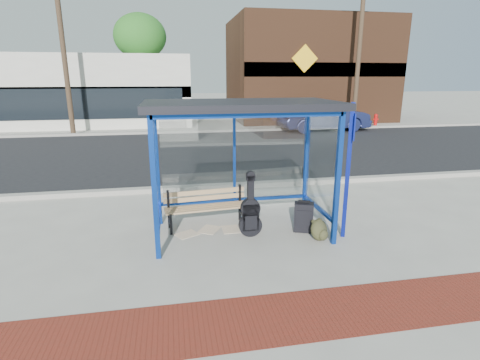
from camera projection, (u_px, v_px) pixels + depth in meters
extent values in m
plane|color=#B2ADA0|center=(241.00, 233.00, 7.01)|extent=(120.00, 120.00, 0.00)
cube|color=maroon|center=(281.00, 317.00, 4.55)|extent=(60.00, 1.00, 0.01)
cube|color=gray|center=(221.00, 186.00, 9.74)|extent=(60.00, 0.25, 0.12)
cube|color=black|center=(203.00, 151.00, 14.59)|extent=(60.00, 10.00, 0.00)
cube|color=gray|center=(195.00, 132.00, 19.41)|extent=(60.00, 0.25, 0.12)
cube|color=#B2ADA0|center=(192.00, 128.00, 21.22)|extent=(60.00, 4.00, 0.01)
cube|color=navy|center=(154.00, 190.00, 5.73)|extent=(0.08, 0.08, 2.30)
cube|color=navy|center=(338.00, 180.00, 6.26)|extent=(0.08, 0.08, 2.30)
cube|color=navy|center=(157.00, 167.00, 7.15)|extent=(0.08, 0.08, 2.30)
cube|color=navy|center=(306.00, 161.00, 7.68)|extent=(0.08, 0.08, 2.30)
cube|color=navy|center=(234.00, 107.00, 7.12)|extent=(3.00, 0.08, 0.08)
cube|color=navy|center=(251.00, 115.00, 5.70)|extent=(3.00, 0.08, 0.08)
cube|color=navy|center=(152.00, 112.00, 6.14)|extent=(0.08, 1.50, 0.08)
cube|color=navy|center=(324.00, 109.00, 6.67)|extent=(0.08, 1.50, 0.08)
cube|color=navy|center=(234.00, 200.00, 7.62)|extent=(3.00, 0.08, 0.06)
cube|color=navy|center=(158.00, 218.00, 6.64)|extent=(0.08, 1.50, 0.06)
cube|color=navy|center=(318.00, 208.00, 7.17)|extent=(0.08, 1.50, 0.06)
cube|color=navy|center=(234.00, 154.00, 7.36)|extent=(0.05, 0.05, 1.90)
cube|color=silver|center=(234.00, 156.00, 7.37)|extent=(2.84, 0.01, 1.82)
cube|color=silver|center=(155.00, 168.00, 6.40)|extent=(0.02, 1.34, 1.82)
cube|color=silver|center=(321.00, 161.00, 6.92)|extent=(0.02, 1.34, 1.82)
cube|color=black|center=(241.00, 105.00, 6.38)|extent=(3.30, 1.80, 0.12)
cube|color=silver|center=(34.00, 91.00, 21.95)|extent=(18.00, 6.00, 4.00)
cube|color=black|center=(15.00, 93.00, 19.16)|extent=(18.00, 0.10, 0.60)
cube|color=black|center=(16.00, 105.00, 19.25)|extent=(17.00, 0.04, 1.60)
cube|color=#59331E|center=(307.00, 70.00, 25.08)|extent=(10.00, 7.00, 6.40)
cube|color=black|center=(328.00, 70.00, 21.81)|extent=(10.00, 0.10, 0.80)
cube|color=yellow|center=(305.00, 59.00, 21.30)|extent=(1.56, 0.06, 1.56)
cylinder|color=#4C3826|center=(143.00, 81.00, 26.66)|extent=(0.36, 0.36, 5.00)
ellipsoid|color=#20651D|center=(140.00, 36.00, 25.85)|extent=(3.60, 3.60, 3.06)
cylinder|color=#4C3826|center=(346.00, 81.00, 29.38)|extent=(0.36, 0.36, 5.00)
ellipsoid|color=#20651D|center=(349.00, 40.00, 28.57)|extent=(3.60, 3.60, 3.06)
cylinder|color=#4C3826|center=(63.00, 50.00, 17.58)|extent=(0.24, 0.24, 8.00)
cylinder|color=#4C3826|center=(359.00, 54.00, 20.21)|extent=(0.24, 0.24, 8.00)
cube|color=black|center=(171.00, 224.00, 6.88)|extent=(0.05, 0.05, 0.40)
cube|color=black|center=(169.00, 209.00, 7.15)|extent=(0.05, 0.05, 0.75)
cube|color=black|center=(170.00, 221.00, 7.04)|extent=(0.08, 0.36, 0.04)
cube|color=black|center=(245.00, 217.00, 7.26)|extent=(0.05, 0.05, 0.40)
cube|color=black|center=(240.00, 202.00, 7.53)|extent=(0.05, 0.05, 0.75)
cube|color=black|center=(242.00, 214.00, 7.42)|extent=(0.08, 0.36, 0.04)
cube|color=tan|center=(208.00, 210.00, 7.04)|extent=(1.60, 0.24, 0.03)
cube|color=tan|center=(207.00, 208.00, 7.13)|extent=(1.60, 0.24, 0.03)
cube|color=tan|center=(206.00, 207.00, 7.22)|extent=(1.60, 0.24, 0.03)
cube|color=tan|center=(205.00, 205.00, 7.31)|extent=(1.60, 0.24, 0.03)
cube|color=tan|center=(205.00, 198.00, 7.31)|extent=(1.59, 0.18, 0.09)
cube|color=tan|center=(205.00, 192.00, 7.28)|extent=(1.59, 0.18, 0.09)
cylinder|color=black|center=(250.00, 225.00, 6.82)|extent=(0.42, 0.12, 0.42)
cylinder|color=black|center=(250.00, 208.00, 6.73)|extent=(0.35, 0.12, 0.35)
cube|color=black|center=(250.00, 217.00, 6.78)|extent=(0.30, 0.12, 0.50)
cube|color=black|center=(251.00, 190.00, 6.64)|extent=(0.11, 0.10, 0.50)
cube|color=black|center=(251.00, 178.00, 6.58)|extent=(0.15, 0.10, 0.10)
cube|color=black|center=(304.00, 217.00, 7.00)|extent=(0.41, 0.33, 0.55)
cylinder|color=black|center=(296.00, 229.00, 7.09)|extent=(0.12, 0.21, 0.05)
cylinder|color=black|center=(310.00, 230.00, 7.05)|extent=(0.12, 0.21, 0.05)
cube|color=black|center=(304.00, 201.00, 6.92)|extent=(0.22, 0.12, 0.04)
cube|color=black|center=(304.00, 218.00, 6.89)|extent=(0.27, 0.11, 0.30)
ellipsoid|color=#2F2F1A|center=(319.00, 230.00, 6.64)|extent=(0.39, 0.33, 0.39)
ellipsoid|color=#2F2F1A|center=(324.00, 235.00, 6.56)|extent=(0.22, 0.19, 0.20)
cube|color=#2F2F1A|center=(319.00, 220.00, 6.61)|extent=(0.12, 0.08, 0.03)
cube|color=navy|center=(348.00, 172.00, 6.53)|extent=(0.09, 0.09, 2.42)
cube|color=navy|center=(354.00, 126.00, 6.31)|extent=(0.14, 0.28, 0.45)
cube|color=white|center=(209.00, 230.00, 7.14)|extent=(0.50, 0.53, 0.01)
cube|color=white|center=(187.00, 234.00, 6.93)|extent=(0.50, 0.46, 0.01)
cube|color=white|center=(231.00, 229.00, 7.16)|extent=(0.33, 0.41, 0.01)
imported|color=#1B234D|center=(324.00, 116.00, 19.86)|extent=(4.85, 1.93, 1.57)
cylinder|color=red|center=(375.00, 121.00, 21.96)|extent=(0.19, 0.19, 0.58)
sphere|color=red|center=(376.00, 116.00, 21.88)|extent=(0.21, 0.21, 0.21)
cylinder|color=red|center=(376.00, 119.00, 21.93)|extent=(0.32, 0.15, 0.10)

